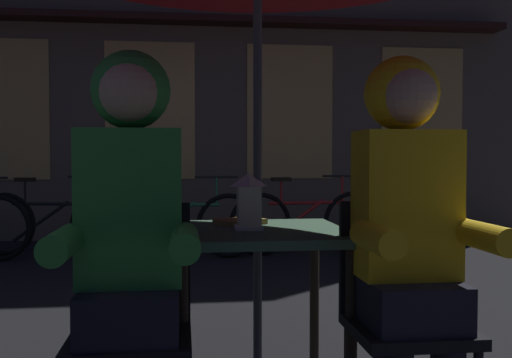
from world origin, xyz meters
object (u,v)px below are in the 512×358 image
object	(u,v)px
lantern	(249,200)
chair_left	(132,317)
chair_right	(402,308)
person_right_hooded	(409,211)
cafe_table	(258,253)
bicycle_third	(178,224)
bicycle_fourth	(307,221)
person_left_hooded	(130,215)
book	(240,221)
bicycle_second	(52,223)

from	to	relation	value
lantern	chair_left	distance (m)	0.67
chair_right	person_right_hooded	world-z (taller)	person_right_hooded
cafe_table	chair_left	distance (m)	0.62
lantern	bicycle_third	bearing A→B (deg)	94.94
bicycle_fourth	person_left_hooded	bearing A→B (deg)	-109.58
chair_left	bicycle_third	bearing A→B (deg)	88.22
cafe_table	book	distance (m)	0.22
chair_left	lantern	bearing A→B (deg)	38.41
lantern	book	size ratio (longest dim) A/B	1.16
chair_right	person_left_hooded	bearing A→B (deg)	-176.61
person_left_hooded	lantern	bearing A→B (deg)	42.67
person_right_hooded	bicycle_third	distance (m)	4.18
bicycle_third	book	bearing A→B (deg)	-85.05
cafe_table	person_left_hooded	bearing A→B (deg)	-138.43
bicycle_second	bicycle_third	bearing A→B (deg)	-12.23
chair_right	person_left_hooded	distance (m)	1.03
lantern	person_right_hooded	xyz separation A→B (m)	(0.52, -0.41, -0.01)
chair_left	person_left_hooded	world-z (taller)	person_left_hooded
bicycle_third	chair_left	bearing A→B (deg)	-91.78
lantern	bicycle_fourth	xyz separation A→B (m)	(1.03, 3.74, -0.51)
person_right_hooded	bicycle_third	xyz separation A→B (m)	(-0.84, 4.07, -0.50)
cafe_table	bicycle_third	world-z (taller)	bicycle_third
cafe_table	bicycle_second	distance (m)	4.26
bicycle_second	person_left_hooded	bearing A→B (deg)	-74.97
lantern	person_right_hooded	bearing A→B (deg)	-38.04
cafe_table	person_right_hooded	world-z (taller)	person_right_hooded
bicycle_third	person_left_hooded	bearing A→B (deg)	-91.75
bicycle_second	bicycle_third	world-z (taller)	same
lantern	bicycle_second	bearing A→B (deg)	112.20
person_right_hooded	bicycle_second	distance (m)	4.86
cafe_table	person_left_hooded	distance (m)	0.67
person_left_hooded	book	world-z (taller)	person_left_hooded
lantern	bicycle_fourth	bearing A→B (deg)	74.54
cafe_table	person_right_hooded	bearing A→B (deg)	-41.57
cafe_table	person_left_hooded	world-z (taller)	person_left_hooded
bicycle_fourth	lantern	bearing A→B (deg)	-105.46
person_right_hooded	chair_left	bearing A→B (deg)	176.61
person_right_hooded	book	xyz separation A→B (m)	(-0.54, 0.60, -0.09)
chair_left	book	world-z (taller)	chair_left
bicycle_third	person_right_hooded	bearing A→B (deg)	-78.38
cafe_table	bicycle_third	distance (m)	3.67
cafe_table	bicycle_third	bearing A→B (deg)	95.58
person_left_hooded	bicycle_fourth	xyz separation A→B (m)	(1.48, 4.15, -0.50)
bicycle_second	bicycle_third	distance (m)	1.32
person_right_hooded	bicycle_fourth	size ratio (longest dim) A/B	0.83
chair_right	person_left_hooded	xyz separation A→B (m)	(-0.96, -0.06, 0.36)
person_left_hooded	book	bearing A→B (deg)	54.74
cafe_table	chair_left	xyz separation A→B (m)	(-0.48, -0.37, -0.15)
chair_right	bicycle_fourth	world-z (taller)	chair_right
chair_right	cafe_table	bearing A→B (deg)	142.45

